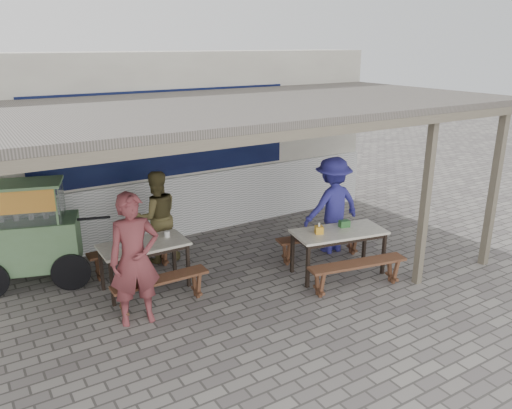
{
  "coord_description": "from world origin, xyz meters",
  "views": [
    {
      "loc": [
        -3.61,
        -5.69,
        3.65
      ],
      "look_at": [
        0.44,
        0.9,
        1.14
      ],
      "focal_mm": 35.0,
      "sensor_mm": 36.0,
      "label": 1
    }
  ],
  "objects": [
    {
      "name": "condiment_jar",
      "position": [
        -0.98,
        1.26,
        0.8
      ],
      "size": [
        0.08,
        0.08,
        0.09
      ],
      "primitive_type": "cylinder",
      "color": "white",
      "rests_on": "table_left"
    },
    {
      "name": "back_wall",
      "position": [
        -0.0,
        3.58,
        1.72
      ],
      "size": [
        9.0,
        1.28,
        3.5
      ],
      "color": "silver",
      "rests_on": "ground"
    },
    {
      "name": "bench_left_wall",
      "position": [
        -1.39,
        1.85,
        0.34
      ],
      "size": [
        1.41,
        0.29,
        0.45
      ],
      "rotation": [
        0.0,
        0.0,
        -0.0
      ],
      "color": "brown",
      "rests_on": "ground"
    },
    {
      "name": "tissue_box",
      "position": [
        1.14,
        0.12,
        0.81
      ],
      "size": [
        0.16,
        0.16,
        0.12
      ],
      "primitive_type": "cube",
      "rotation": [
        0.0,
        0.0,
        -0.42
      ],
      "color": "gold",
      "rests_on": "table_right"
    },
    {
      "name": "bench_right_wall",
      "position": [
        1.61,
        0.64,
        0.34
      ],
      "size": [
        1.62,
        0.58,
        0.45
      ],
      "rotation": [
        0.0,
        0.0,
        -0.19
      ],
      "color": "brown",
      "rests_on": "ground"
    },
    {
      "name": "table_right",
      "position": [
        1.49,
        0.04,
        0.67
      ],
      "size": [
        1.61,
        0.97,
        0.75
      ],
      "rotation": [
        0.0,
        0.0,
        -0.19
      ],
      "color": "white",
      "rests_on": "ground"
    },
    {
      "name": "patron_wall_side",
      "position": [
        -0.83,
        2.1,
        0.81
      ],
      "size": [
        0.83,
        0.68,
        1.61
      ],
      "primitive_type": "imported",
      "rotation": [
        0.0,
        0.0,
        3.05
      ],
      "color": "brown",
      "rests_on": "ground"
    },
    {
      "name": "patron_right_table",
      "position": [
        2.01,
        0.83,
        0.88
      ],
      "size": [
        1.15,
        0.68,
        1.76
      ],
      "primitive_type": "imported",
      "rotation": [
        0.0,
        0.0,
        3.11
      ],
      "color": "#302E8F",
      "rests_on": "ground"
    },
    {
      "name": "table_left",
      "position": [
        -1.4,
        1.18,
        0.67
      ],
      "size": [
        1.31,
        0.7,
        0.75
      ],
      "rotation": [
        0.0,
        0.0,
        -0.0
      ],
      "color": "white",
      "rests_on": "ground"
    },
    {
      "name": "donation_box",
      "position": [
        1.68,
        0.14,
        0.81
      ],
      "size": [
        0.19,
        0.15,
        0.11
      ],
      "primitive_type": "cube",
      "rotation": [
        0.0,
        0.0,
        -0.23
      ],
      "color": "#2D672F",
      "rests_on": "table_right"
    },
    {
      "name": "warung_roof",
      "position": [
        0.02,
        0.9,
        2.71
      ],
      "size": [
        9.0,
        4.21,
        2.81
      ],
      "color": "#605952",
      "rests_on": "ground"
    },
    {
      "name": "bench_left_street",
      "position": [
        -1.4,
        0.52,
        0.34
      ],
      "size": [
        1.41,
        0.29,
        0.45
      ],
      "rotation": [
        0.0,
        0.0,
        -0.0
      ],
      "color": "brown",
      "rests_on": "ground"
    },
    {
      "name": "patron_street_side",
      "position": [
        -1.81,
        0.31,
        0.92
      ],
      "size": [
        0.73,
        0.54,
        1.84
      ],
      "primitive_type": "imported",
      "rotation": [
        0.0,
        0.0,
        -0.15
      ],
      "color": "brown",
      "rests_on": "ground"
    },
    {
      "name": "vendor_cart",
      "position": [
        -2.85,
        2.27,
        0.9
      ],
      "size": [
        2.14,
        1.23,
        1.66
      ],
      "rotation": [
        0.0,
        0.0,
        -0.29
      ],
      "color": "#628D5E",
      "rests_on": "ground"
    },
    {
      "name": "bench_right_street",
      "position": [
        1.38,
        -0.56,
        0.34
      ],
      "size": [
        1.62,
        0.58,
        0.45
      ],
      "rotation": [
        0.0,
        0.0,
        -0.19
      ],
      "color": "brown",
      "rests_on": "ground"
    },
    {
      "name": "ground",
      "position": [
        0.0,
        0.0,
        0.0
      ],
      "size": [
        60.0,
        60.0,
        0.0
      ],
      "primitive_type": "plane",
      "color": "slate",
      "rests_on": "ground"
    },
    {
      "name": "condiment_bowl",
      "position": [
        -1.7,
        1.16,
        0.77
      ],
      "size": [
        0.21,
        0.21,
        0.05
      ],
      "primitive_type": "imported",
      "rotation": [
        0.0,
        0.0,
        -0.11
      ],
      "color": "white",
      "rests_on": "table_left"
    }
  ]
}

